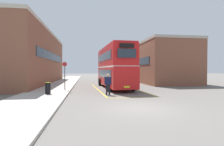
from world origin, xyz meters
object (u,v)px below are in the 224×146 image
(litter_bin, at_px, (48,88))
(pedestrian_boarding, at_px, (108,83))
(double_decker_bus, at_px, (114,66))
(single_deck_bus, at_px, (115,72))
(bus_stop_sign, at_px, (65,73))

(litter_bin, bearing_deg, pedestrian_boarding, -3.20)
(double_decker_bus, height_order, pedestrian_boarding, double_decker_bus)
(single_deck_bus, relative_size, litter_bin, 9.31)
(single_deck_bus, distance_m, bus_stop_sign, 19.06)
(pedestrian_boarding, distance_m, litter_bin, 4.97)
(pedestrian_boarding, xyz_separation_m, litter_bin, (-4.94, 0.28, -0.43))
(double_decker_bus, relative_size, bus_stop_sign, 3.80)
(double_decker_bus, distance_m, bus_stop_sign, 5.92)
(double_decker_bus, xyz_separation_m, pedestrian_boarding, (-1.42, -5.59, -1.45))
(single_deck_bus, bearing_deg, double_decker_bus, -100.10)
(single_deck_bus, bearing_deg, bus_stop_sign, -114.74)
(double_decker_bus, xyz_separation_m, litter_bin, (-6.36, -5.31, -1.88))
(double_decker_bus, height_order, bus_stop_sign, double_decker_bus)
(double_decker_bus, xyz_separation_m, bus_stop_sign, (-5.33, -2.47, -0.71))
(double_decker_bus, height_order, litter_bin, double_decker_bus)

